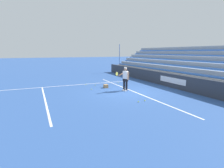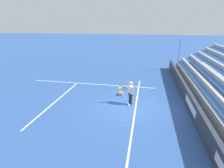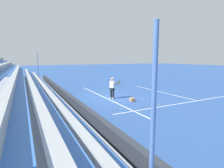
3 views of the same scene
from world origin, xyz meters
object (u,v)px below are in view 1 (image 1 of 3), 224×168
(tennis_ball_by_box, at_px, (138,102))
(tennis_player, at_px, (125,79))
(ball_box_cardboard, at_px, (106,86))
(tennis_ball_on_baseline, at_px, (145,100))
(tennis_ball_near_player, at_px, (95,85))
(tennis_ball_toward_net, at_px, (91,89))
(tennis_ball_midcourt, at_px, (118,83))
(tennis_ball_far_left, at_px, (86,85))

(tennis_ball_by_box, bearing_deg, tennis_player, -13.47)
(ball_box_cardboard, relative_size, tennis_ball_on_baseline, 6.06)
(tennis_ball_near_player, bearing_deg, tennis_ball_toward_net, 151.67)
(tennis_ball_by_box, xyz_separation_m, tennis_ball_on_baseline, (0.07, -0.48, 0.00))
(tennis_ball_midcourt, bearing_deg, tennis_ball_far_left, 84.29)
(tennis_ball_midcourt, bearing_deg, tennis_ball_toward_net, 119.08)
(tennis_ball_midcourt, relative_size, tennis_ball_on_baseline, 1.00)
(tennis_ball_near_player, height_order, tennis_ball_far_left, same)
(ball_box_cardboard, relative_size, tennis_ball_far_left, 6.06)
(tennis_ball_on_baseline, distance_m, tennis_ball_far_left, 6.51)
(ball_box_cardboard, bearing_deg, tennis_ball_midcourt, -51.08)
(tennis_player, relative_size, tennis_ball_midcourt, 25.98)
(tennis_player, height_order, tennis_ball_on_baseline, tennis_player)
(tennis_ball_near_player, height_order, tennis_ball_on_baseline, same)
(tennis_ball_by_box, relative_size, tennis_ball_far_left, 1.00)
(tennis_ball_near_player, xyz_separation_m, tennis_ball_far_left, (0.54, 0.68, 0.00))
(tennis_ball_by_box, bearing_deg, tennis_ball_midcourt, -15.26)
(tennis_ball_midcourt, xyz_separation_m, tennis_ball_far_left, (0.30, 2.97, 0.00))
(tennis_player, distance_m, ball_box_cardboard, 1.98)
(tennis_player, bearing_deg, tennis_ball_midcourt, -16.95)
(tennis_player, height_order, tennis_ball_toward_net, tennis_player)
(ball_box_cardboard, bearing_deg, tennis_player, -151.00)
(tennis_player, height_order, tennis_ball_near_player, tennis_player)
(tennis_ball_near_player, relative_size, tennis_ball_toward_net, 1.00)
(ball_box_cardboard, bearing_deg, tennis_ball_by_box, -177.76)
(ball_box_cardboard, xyz_separation_m, tennis_ball_by_box, (-4.55, -0.18, -0.10))
(tennis_ball_near_player, bearing_deg, tennis_ball_far_left, 51.62)
(ball_box_cardboard, xyz_separation_m, tennis_ball_on_baseline, (-4.48, -0.66, -0.10))
(tennis_player, xyz_separation_m, tennis_ball_by_box, (-2.95, 0.71, -0.86))
(tennis_ball_toward_net, bearing_deg, ball_box_cardboard, -78.85)
(tennis_player, relative_size, tennis_ball_by_box, 25.98)
(ball_box_cardboard, xyz_separation_m, tennis_ball_midcourt, (1.47, -1.82, -0.10))
(tennis_ball_far_left, bearing_deg, tennis_ball_by_box, -168.08)
(ball_box_cardboard, distance_m, tennis_ball_near_player, 1.32)
(tennis_ball_midcourt, relative_size, tennis_ball_toward_net, 1.00)
(tennis_ball_by_box, bearing_deg, tennis_ball_far_left, 11.92)
(tennis_player, xyz_separation_m, tennis_ball_on_baseline, (-2.88, 0.22, -0.86))
(tennis_ball_on_baseline, relative_size, tennis_ball_far_left, 1.00)
(tennis_ball_near_player, xyz_separation_m, tennis_ball_toward_net, (-1.48, 0.80, 0.00))
(tennis_ball_midcourt, height_order, tennis_ball_near_player, same)
(tennis_ball_midcourt, bearing_deg, tennis_ball_near_player, 95.98)
(ball_box_cardboard, bearing_deg, tennis_ball_on_baseline, -171.59)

